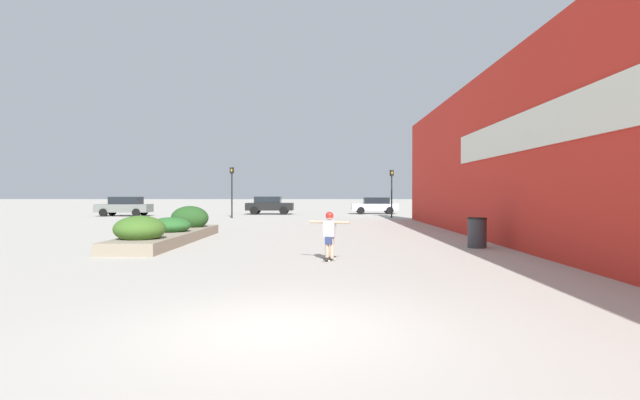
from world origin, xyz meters
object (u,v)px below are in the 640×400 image
trash_bin (477,233)px  car_center_right (375,205)px  car_rightmost (125,206)px  car_leftmost (269,205)px  skateboarder (330,230)px  traffic_light_right (392,185)px  traffic_light_left (232,184)px  skateboard (330,258)px  car_center_left (508,206)px

trash_bin → car_center_right: size_ratio=0.25×
trash_bin → car_rightmost: bearing=132.6°
trash_bin → car_leftmost: bearing=110.6°
skateboarder → car_center_right: 31.15m
car_rightmost → car_leftmost: bearing=-72.4°
car_rightmost → traffic_light_right: size_ratio=1.18×
car_center_right → car_leftmost: bearing=94.7°
trash_bin → traffic_light_left: bearing=121.3°
car_leftmost → car_rightmost: 11.86m
car_leftmost → skateboarder: bearing=9.5°
skateboard → trash_bin: size_ratio=0.56×
car_center_left → traffic_light_right: size_ratio=1.08×
car_rightmost → traffic_light_right: bearing=-97.5°
skateboarder → traffic_light_right: size_ratio=0.35×
car_center_right → skateboard: bearing=172.1°
car_center_right → traffic_light_right: traffic_light_right is taller
car_center_right → car_rightmost: (-20.63, -4.36, 0.03)m
skateboard → car_rightmost: (-16.33, 26.50, 0.74)m
skateboard → car_leftmost: 30.51m
trash_bin → traffic_light_right: bearing=90.5°
skateboarder → car_center_left: (15.10, 28.04, -0.04)m
car_leftmost → traffic_light_left: bearing=-15.8°
traffic_light_right → car_center_right: bearing=94.3°
skateboarder → car_leftmost: car_leftmost is taller
trash_bin → skateboarder: bearing=-146.4°
skateboarder → car_leftmost: 30.50m
car_center_left → traffic_light_left: (-22.11, -4.95, 1.73)m
skateboard → traffic_light_left: 24.26m
car_rightmost → traffic_light_left: 10.08m
car_rightmost → car_center_right: bearing=-78.1°
car_leftmost → traffic_light_left: 7.47m
skateboard → car_leftmost: bearing=122.8°
car_center_right → car_center_left: bearing=-104.6°
car_center_right → car_rightmost: 21.09m
skateboarder → car_center_left: 31.85m
skateboarder → trash_bin: skateboarder is taller
skateboarder → traffic_light_right: 24.25m
skateboard → car_center_right: car_center_right is taller
car_leftmost → car_rightmost: size_ratio=0.97×
skateboarder → trash_bin: bearing=57.0°
trash_bin → traffic_light_right: 20.47m
car_center_left → car_center_right: car_center_left is taller
car_rightmost → traffic_light_right: 21.41m
car_center_right → car_rightmost: size_ratio=0.96×
car_rightmost → traffic_light_right: (21.17, -2.79, 1.63)m
car_center_left → traffic_light_right: (-10.26, -4.33, 1.63)m
traffic_light_left → traffic_light_right: 11.86m
trash_bin → traffic_light_right: size_ratio=0.28×
car_leftmost → car_center_right: car_leftmost is taller
traffic_light_right → skateboard: bearing=-101.5°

